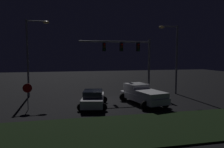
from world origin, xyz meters
The scene contains 8 objects.
ground_plane centered at (0.00, 0.00, 0.00)m, with size 80.00×80.00×0.00m, color black.
grass_median centered at (0.00, -8.38, 0.05)m, with size 27.30×5.76×0.10m, color black.
pickup_truck centered at (3.05, -1.90, 1.00)m, with size 3.65×5.70×1.80m.
car_sedan centered at (-1.59, -2.05, 0.74)m, with size 3.04×4.67×1.51m.
traffic_signal_gantry centered at (3.29, 2.93, 4.90)m, with size 8.32×0.56×6.50m.
street_lamp_left centered at (-7.47, 4.11, 5.27)m, with size 2.50×0.44×8.42m.
street_lamp_right centered at (8.38, 2.17, 5.04)m, with size 2.45×0.44×8.02m.
stop_sign centered at (-7.08, -1.92, 1.56)m, with size 0.76×0.08×2.23m.
Camera 1 is at (-4.01, -20.48, 4.59)m, focal length 33.94 mm.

